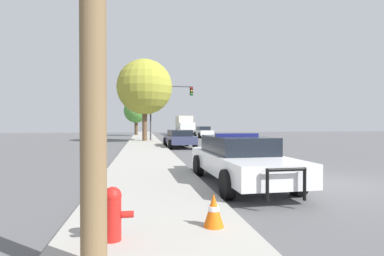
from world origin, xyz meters
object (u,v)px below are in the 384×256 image
at_px(police_car, 239,158).
at_px(fire_hydrant, 112,212).
at_px(car_background_distant, 184,131).
at_px(tree_sidewalk_far, 136,111).
at_px(traffic_light, 167,101).
at_px(car_background_midblock, 179,138).
at_px(box_truck, 185,125).
at_px(traffic_cone, 214,210).
at_px(car_background_oncoming, 203,132).
at_px(tree_sidewalk_mid, 145,87).

relative_size(police_car, fire_hydrant, 7.16).
xyz_separation_m(car_background_distant, tree_sidewalk_far, (-7.44, -2.28, 3.01)).
distance_m(fire_hydrant, traffic_light, 26.43).
relative_size(car_background_midblock, box_truck, 0.70).
distance_m(tree_sidewalk_far, traffic_cone, 40.69).
distance_m(car_background_oncoming, car_background_distant, 9.85).
bearing_deg(car_background_oncoming, car_background_distant, -83.31).
distance_m(car_background_oncoming, box_truck, 11.55).
relative_size(car_background_distant, box_truck, 0.66).
distance_m(car_background_midblock, car_background_distant, 25.52).
height_order(tree_sidewalk_far, traffic_cone, tree_sidewalk_far).
relative_size(car_background_oncoming, car_background_distant, 1.02).
height_order(traffic_light, tree_sidewalk_mid, tree_sidewalk_mid).
distance_m(police_car, traffic_cone, 4.22).
bearing_deg(box_truck, car_background_distant, 77.02).
bearing_deg(police_car, tree_sidewalk_far, -85.56).
xyz_separation_m(fire_hydrant, tree_sidewalk_mid, (0.67, 25.24, 4.84)).
bearing_deg(traffic_cone, fire_hydrant, -168.44).
bearing_deg(car_background_distant, traffic_cone, -98.01).
distance_m(fire_hydrant, tree_sidewalk_mid, 25.70).
bearing_deg(fire_hydrant, box_truck, 80.66).
bearing_deg(police_car, fire_hydrant, 50.68).
bearing_deg(traffic_cone, tree_sidewalk_mid, 92.02).
height_order(police_car, fire_hydrant, police_car).
relative_size(police_car, tree_sidewalk_mid, 0.68).
xyz_separation_m(car_background_midblock, car_background_distant, (3.81, 25.23, -0.02)).
bearing_deg(tree_sidewalk_far, car_background_distant, 17.02).
height_order(car_background_midblock, box_truck, box_truck).
height_order(police_car, tree_sidewalk_mid, tree_sidewalk_mid).
bearing_deg(box_truck, tree_sidewalk_mid, 70.95).
bearing_deg(car_background_distant, car_background_oncoming, -83.62).
bearing_deg(fire_hydrant, car_background_midblock, 79.94).
xyz_separation_m(box_truck, tree_sidewalk_mid, (-6.71, -19.58, 3.74)).
distance_m(car_background_oncoming, tree_sidewalk_mid, 11.98).
bearing_deg(fire_hydrant, tree_sidewalk_far, 90.64).
height_order(traffic_light, car_background_oncoming, traffic_light).
distance_m(fire_hydrant, tree_sidewalk_far, 40.95).
bearing_deg(box_truck, car_background_oncoming, 94.01).
height_order(traffic_light, car_background_distant, traffic_light).
bearing_deg(traffic_light, tree_sidewalk_mid, -160.97).
distance_m(fire_hydrant, traffic_cone, 1.58).
bearing_deg(car_background_distant, police_car, -96.24).
bearing_deg(box_truck, traffic_cone, 82.39).
bearing_deg(traffic_light, car_background_oncoming, 54.25).
bearing_deg(car_background_oncoming, tree_sidewalk_mid, 46.57).
relative_size(traffic_light, tree_sidewalk_mid, 0.71).
relative_size(traffic_light, car_background_midblock, 1.19).
xyz_separation_m(traffic_light, car_background_midblock, (0.22, -8.15, -3.39)).
xyz_separation_m(police_car, fire_hydrant, (-3.25, -4.16, -0.22)).
distance_m(car_background_midblock, traffic_cone, 17.63).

